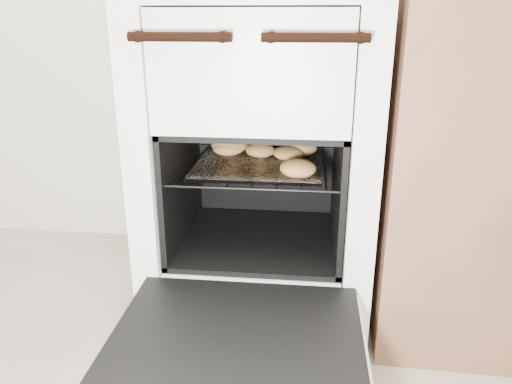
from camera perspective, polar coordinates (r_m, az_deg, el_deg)
stove at (r=1.34m, az=0.63°, el=3.82°), size 0.56×0.62×0.85m
oven_door at (r=1.01m, az=-2.12°, el=-16.38°), size 0.50×0.39×0.04m
oven_rack at (r=1.28m, az=0.36°, el=3.08°), size 0.40×0.39×0.01m
foil_sheet at (r=1.26m, az=0.27°, el=3.08°), size 0.31×0.28×0.01m
baked_rolls at (r=1.31m, az=1.70°, el=4.85°), size 0.30×0.30×0.05m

